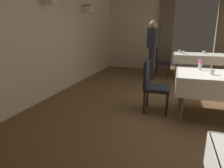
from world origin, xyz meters
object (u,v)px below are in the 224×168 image
(flower_vase_mid, at_px, (200,64))
(glass_mid_c, at_px, (212,72))
(glass_far_c, at_px, (204,52))
(person_waiter_by_doorway, at_px, (152,45))
(glass_far_b, at_px, (180,51))
(chair_mid_left, at_px, (153,84))
(chair_far_left, at_px, (160,60))
(glass_far_a, at_px, (183,52))
(dining_table_far, at_px, (199,57))

(flower_vase_mid, height_order, glass_mid_c, flower_vase_mid)
(glass_far_c, xyz_separation_m, person_waiter_by_doorway, (-1.49, -0.75, 0.23))
(glass_mid_c, height_order, glass_far_b, glass_far_b)
(chair_mid_left, bearing_deg, glass_mid_c, -3.30)
(chair_far_left, xyz_separation_m, glass_far_c, (1.27, 0.23, 0.28))
(glass_far_a, distance_m, person_waiter_by_doorway, 0.98)
(chair_mid_left, distance_m, chair_far_left, 2.99)
(person_waiter_by_doorway, bearing_deg, chair_far_left, 67.22)
(glass_far_c, bearing_deg, glass_far_a, -146.92)
(chair_far_left, distance_m, person_waiter_by_doorway, 0.76)
(flower_vase_mid, relative_size, glass_far_a, 1.77)
(chair_far_left, height_order, flower_vase_mid, flower_vase_mid)
(flower_vase_mid, height_order, person_waiter_by_doorway, person_waiter_by_doorway)
(glass_far_b, xyz_separation_m, glass_far_c, (0.71, 0.09, -0.01))
(chair_mid_left, xyz_separation_m, glass_far_b, (0.45, 3.13, 0.29))
(chair_far_left, bearing_deg, glass_mid_c, -71.38)
(dining_table_far, bearing_deg, chair_far_left, -177.71)
(chair_mid_left, distance_m, person_waiter_by_doorway, 2.54)
(chair_far_left, bearing_deg, dining_table_far, 2.29)
(flower_vase_mid, relative_size, person_waiter_by_doorway, 0.11)
(glass_far_a, bearing_deg, chair_mid_left, -101.19)
(flower_vase_mid, distance_m, glass_mid_c, 0.40)
(dining_table_far, distance_m, glass_far_c, 0.27)
(flower_vase_mid, height_order, glass_far_c, flower_vase_mid)
(flower_vase_mid, height_order, glass_far_a, flower_vase_mid)
(glass_far_b, bearing_deg, glass_far_a, -71.23)
(glass_far_c, bearing_deg, flower_vase_mid, -97.65)
(chair_far_left, relative_size, glass_far_a, 8.67)
(glass_far_b, height_order, glass_far_c, glass_far_b)
(chair_far_left, bearing_deg, person_waiter_by_doorway, -112.78)
(dining_table_far, relative_size, chair_far_left, 1.58)
(glass_far_a, bearing_deg, dining_table_far, 24.97)
(person_waiter_by_doorway, bearing_deg, dining_table_far, 23.02)
(chair_far_left, bearing_deg, glass_far_a, -14.10)
(chair_mid_left, height_order, person_waiter_by_doorway, person_waiter_by_doorway)
(chair_mid_left, relative_size, chair_far_left, 1.00)
(chair_mid_left, height_order, chair_far_left, same)
(dining_table_far, bearing_deg, chair_mid_left, -108.47)
(glass_far_a, distance_m, glass_far_b, 0.33)
(glass_mid_c, bearing_deg, glass_far_c, 85.68)
(glass_mid_c, bearing_deg, glass_far_b, 98.31)
(chair_far_left, height_order, person_waiter_by_doorway, person_waiter_by_doorway)
(dining_table_far, bearing_deg, glass_far_a, -155.03)
(chair_mid_left, relative_size, glass_far_a, 8.67)
(chair_mid_left, distance_m, glass_mid_c, 0.96)
(chair_far_left, xyz_separation_m, glass_mid_c, (1.03, -3.04, 0.28))
(glass_far_a, xyz_separation_m, glass_far_b, (-0.11, 0.31, -0.00))
(glass_far_b, relative_size, person_waiter_by_doorway, 0.06)
(dining_table_far, xyz_separation_m, glass_far_c, (0.15, 0.18, 0.13))
(glass_far_b, distance_m, glass_far_c, 0.72)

